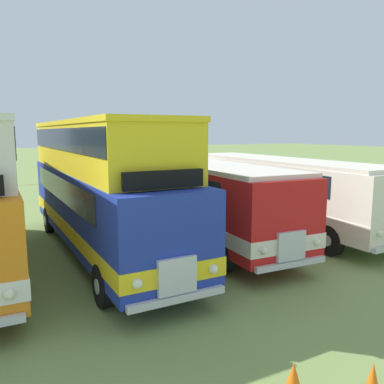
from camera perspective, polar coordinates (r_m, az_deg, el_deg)
name	(u,v)px	position (r m, az deg, el deg)	size (l,w,h in m)	color
ground_plane	(104,254)	(13.88, -12.66, -8.81)	(200.00, 200.00, 0.00)	#7A934C
bus_third_in_row	(99,182)	(13.59, -13.29, 1.49)	(2.63, 11.59, 4.49)	#1E339E
bus_fourth_in_row	(204,195)	(15.03, 1.70, -0.39)	(3.07, 10.41, 2.99)	red
bus_fifth_in_row	(278,187)	(17.55, 12.42, 0.73)	(2.74, 11.51, 2.99)	silver
cone_near_end	(293,381)	(6.93, 14.50, -25.01)	(0.36, 0.36, 0.61)	orange
rope_fence_line	(45,188)	(26.19, -20.52, 0.56)	(21.87, 0.08, 1.05)	#8C704C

